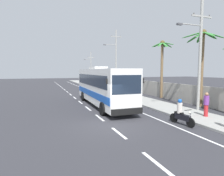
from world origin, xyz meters
name	(u,v)px	position (x,y,z in m)	size (l,w,h in m)	color
ground_plane	(108,124)	(0.00, 0.00, 0.00)	(160.00, 160.00, 0.00)	#303035
sidewalk_kerb	(132,97)	(6.80, 10.00, 0.07)	(3.20, 90.00, 0.14)	#999993
lane_markings	(88,95)	(2.25, 14.82, 0.00)	(3.88, 71.08, 0.01)	white
boundary_wall	(143,87)	(10.60, 14.00, 0.98)	(0.24, 60.00, 1.97)	#9E998E
coach_bus_foreground	(102,85)	(1.70, 6.53, 2.01)	(2.91, 11.93, 3.87)	white
motorcycle_beside_bus	(96,90)	(3.43, 14.99, 0.67)	(0.56, 1.96, 1.67)	black
motorcycle_trailing	(181,114)	(4.35, -1.70, 0.67)	(0.56, 1.96, 1.64)	black
pedestrian_midwalk	(206,104)	(7.17, -1.03, 1.06)	(0.36, 0.36, 1.74)	red
utility_pole_nearest	(199,52)	(8.39, 1.00, 4.95)	(3.46, 0.24, 9.31)	#9E9E99
utility_pole_mid	(116,59)	(8.31, 19.40, 5.53)	(3.26, 0.24, 10.43)	#9E9E99
utility_pole_far	(91,67)	(8.53, 37.79, 4.45)	(2.74, 0.24, 8.39)	#9E9E99
palm_second	(202,51)	(10.36, 2.58, 5.29)	(3.68, 3.65, 7.28)	brown
palm_third	(162,58)	(10.40, 8.90, 4.99)	(2.56, 2.62, 7.22)	brown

